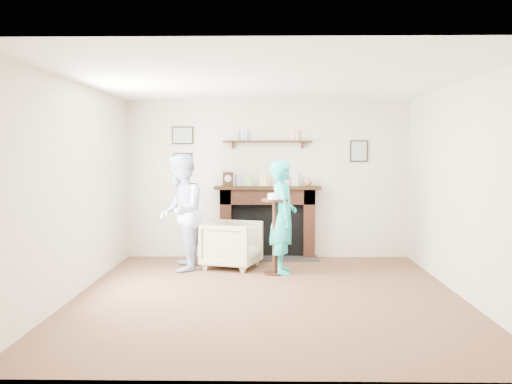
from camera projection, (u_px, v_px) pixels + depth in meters
The scene contains 6 objects.
ground at pixel (268, 296), 6.68m from camera, with size 5.00×5.00×0.00m, color brown.
room_shell at pixel (268, 157), 7.26m from camera, with size 4.54×5.02×2.52m.
armchair at pixel (232, 268), 8.30m from camera, with size 0.73×0.75×0.68m, color tan.
man at pixel (181, 270), 8.14m from camera, with size 0.81×0.63×1.66m, color silver.
woman at pixel (283, 273), 7.94m from camera, with size 0.57×0.38×1.57m, color teal.
pedestal_table at pixel (275, 221), 7.82m from camera, with size 0.37×0.37×1.19m.
Camera 1 is at (-0.03, -6.58, 1.68)m, focal length 40.00 mm.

